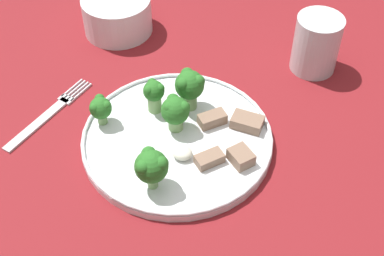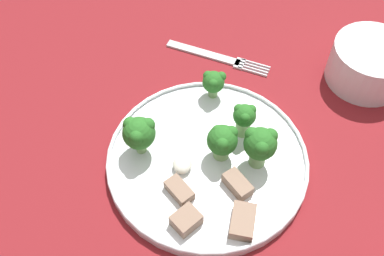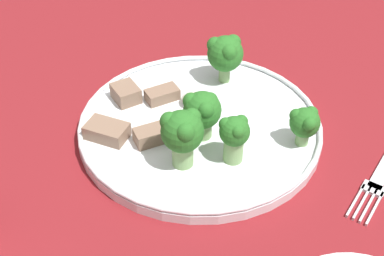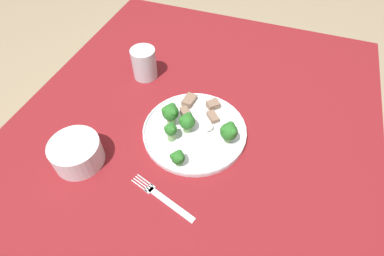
# 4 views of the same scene
# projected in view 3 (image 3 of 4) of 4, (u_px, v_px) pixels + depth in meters

# --- Properties ---
(table) EXTENTS (1.20, 1.02, 0.72)m
(table) POSITION_uv_depth(u_px,v_px,m) (169.00, 186.00, 0.70)
(table) COLOR maroon
(table) RESTS_ON ground_plane
(dinner_plate) EXTENTS (0.29, 0.29, 0.02)m
(dinner_plate) POSITION_uv_depth(u_px,v_px,m) (200.00, 126.00, 0.64)
(dinner_plate) COLOR white
(dinner_plate) RESTS_ON table
(broccoli_floret_near_rim_left) EXTENTS (0.05, 0.05, 0.07)m
(broccoli_floret_near_rim_left) POSITION_uv_depth(u_px,v_px,m) (182.00, 133.00, 0.55)
(broccoli_floret_near_rim_left) COLOR #7FA866
(broccoli_floret_near_rim_left) RESTS_ON dinner_plate
(broccoli_floret_center_left) EXTENTS (0.05, 0.05, 0.06)m
(broccoli_floret_center_left) POSITION_uv_depth(u_px,v_px,m) (225.00, 53.00, 0.68)
(broccoli_floret_center_left) COLOR #7FA866
(broccoli_floret_center_left) RESTS_ON dinner_plate
(broccoli_floret_back_left) EXTENTS (0.04, 0.04, 0.06)m
(broccoli_floret_back_left) POSITION_uv_depth(u_px,v_px,m) (202.00, 111.00, 0.59)
(broccoli_floret_back_left) COLOR #7FA866
(broccoli_floret_back_left) RESTS_ON dinner_plate
(broccoli_floret_front_left) EXTENTS (0.04, 0.03, 0.05)m
(broccoli_floret_front_left) POSITION_uv_depth(u_px,v_px,m) (305.00, 122.00, 0.59)
(broccoli_floret_front_left) COLOR #7FA866
(broccoli_floret_front_left) RESTS_ON dinner_plate
(broccoli_floret_center_back) EXTENTS (0.03, 0.03, 0.06)m
(broccoli_floret_center_back) POSITION_uv_depth(u_px,v_px,m) (234.00, 135.00, 0.56)
(broccoli_floret_center_back) COLOR #7FA866
(broccoli_floret_center_back) RESTS_ON dinner_plate
(meat_slice_front_slice) EXTENTS (0.04, 0.04, 0.01)m
(meat_slice_front_slice) POSITION_uv_depth(u_px,v_px,m) (162.00, 95.00, 0.67)
(meat_slice_front_slice) COLOR #846651
(meat_slice_front_slice) RESTS_ON dinner_plate
(meat_slice_middle_slice) EXTENTS (0.05, 0.04, 0.02)m
(meat_slice_middle_slice) POSITION_uv_depth(u_px,v_px,m) (153.00, 135.00, 0.60)
(meat_slice_middle_slice) COLOR #846651
(meat_slice_middle_slice) RESTS_ON dinner_plate
(meat_slice_rear_slice) EXTENTS (0.05, 0.04, 0.02)m
(meat_slice_rear_slice) POSITION_uv_depth(u_px,v_px,m) (107.00, 131.00, 0.61)
(meat_slice_rear_slice) COLOR #846651
(meat_slice_rear_slice) RESTS_ON dinner_plate
(meat_slice_edge_slice) EXTENTS (0.04, 0.04, 0.02)m
(meat_slice_edge_slice) POSITION_uv_depth(u_px,v_px,m) (126.00, 93.00, 0.66)
(meat_slice_edge_slice) COLOR #846651
(meat_slice_edge_slice) RESTS_ON dinner_plate
(sauce_dollop) EXTENTS (0.03, 0.03, 0.02)m
(sauce_dollop) POSITION_uv_depth(u_px,v_px,m) (193.00, 99.00, 0.66)
(sauce_dollop) COLOR silver
(sauce_dollop) RESTS_ON dinner_plate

